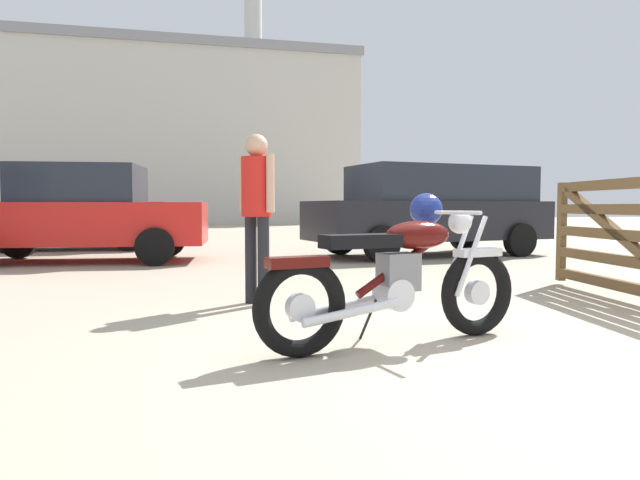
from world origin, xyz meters
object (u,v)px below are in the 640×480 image
vintage_motorcycle (400,274)px  bystander (257,200)px  dark_sedan_left (82,214)px  timber_gate (640,233)px  red_hatchback_near (433,207)px  blue_hatchback_right (79,208)px

vintage_motorcycle → bystander: 2.08m
bystander → dark_sedan_left: 5.57m
dark_sedan_left → bystander: bearing=121.3°
dark_sedan_left → timber_gate: bearing=141.1°
bystander → red_hatchback_near: (4.23, 4.69, -0.08)m
bystander → blue_hatchback_right: bearing=74.2°
timber_gate → red_hatchback_near: size_ratio=0.52×
vintage_motorcycle → red_hatchback_near: bearing=51.1°
dark_sedan_left → red_hatchback_near: red_hatchback_near is taller
bystander → dark_sedan_left: dark_sedan_left is taller
vintage_motorcycle → timber_gate: size_ratio=0.82×
vintage_motorcycle → red_hatchback_near: size_ratio=0.42×
timber_gate → bystander: 3.73m
dark_sedan_left → blue_hatchback_right: size_ratio=1.11×
timber_gate → blue_hatchback_right: 11.20m
timber_gate → bystander: (-3.58, 1.03, 0.32)m
vintage_motorcycle → blue_hatchback_right: bearing=97.7°
blue_hatchback_right → vintage_motorcycle: bearing=110.8°
bystander → red_hatchback_near: bearing=14.3°
timber_gate → dark_sedan_left: size_ratio=0.57×
vintage_motorcycle → bystander: bearing=99.6°
timber_gate → red_hatchback_near: bearing=3.5°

